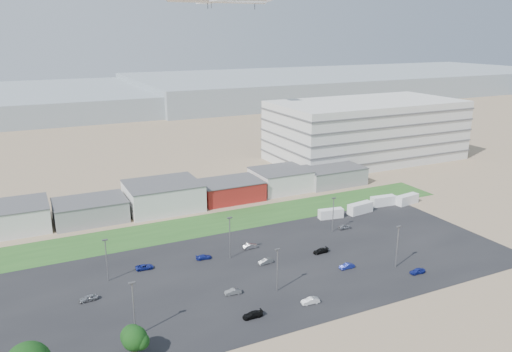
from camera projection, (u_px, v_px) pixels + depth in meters
ground at (295, 315)px, 96.93m from camera, size 700.00×700.00×0.00m
parking_lot at (270, 268)px, 116.32m from camera, size 120.00×50.00×0.01m
grass_strip at (203, 225)px, 141.88m from camera, size 160.00×16.00×0.02m
hills_backdrop at (135, 97)px, 384.75m from camera, size 700.00×200.00×9.00m
building_row at (127, 201)px, 150.07m from camera, size 170.00×20.00×8.00m
parking_garage at (366, 130)px, 213.30m from camera, size 80.00×40.00×25.00m
box_trailer_a at (331, 214)px, 147.03m from camera, size 7.66×3.39×2.78m
box_trailer_b at (360, 208)px, 151.03m from camera, size 8.73×3.78×3.17m
box_trailer_c at (383, 201)px, 157.72m from camera, size 8.34×3.34×3.05m
box_trailer_d at (407, 199)px, 159.10m from camera, size 8.39×3.67×3.04m
tree_right at (135, 341)px, 83.03m from camera, size 4.52×4.52×6.79m
tree_near at (132, 338)px, 84.18m from camera, size 4.19×4.19×6.28m
lightpole_front_l at (134, 310)px, 88.67m from camera, size 1.26×0.53×10.75m
lightpole_front_m at (277, 270)px, 104.58m from camera, size 1.14×0.47×9.65m
lightpole_front_r at (397, 247)px, 115.18m from camera, size 1.21×0.50×10.25m
lightpole_back_l at (107, 260)px, 108.84m from camera, size 1.16×0.48×9.84m
lightpole_back_m at (230, 238)px, 119.95m from camera, size 1.23×0.51×10.49m
lightpole_back_r at (333, 215)px, 135.94m from camera, size 1.16×0.48×9.84m
parked_car_1 at (347, 266)px, 115.72m from camera, size 3.70×1.33×1.22m
parked_car_2 at (417, 271)px, 113.32m from camera, size 3.76×1.69×1.25m
parked_car_3 at (253, 315)px, 95.87m from camera, size 4.09×1.71×1.18m
parked_car_4 at (233, 292)px, 104.41m from camera, size 3.71×1.72×1.18m
parked_car_5 at (88, 298)px, 101.77m from camera, size 3.86×1.81×1.28m
parked_car_6 at (204, 257)px, 120.55m from camera, size 3.97×1.94×1.11m
parked_car_7 at (265, 261)px, 118.12m from camera, size 3.83×1.65×1.23m
parked_car_8 at (345, 227)px, 139.10m from camera, size 3.69×1.53×1.25m
parked_car_9 at (145, 267)px, 115.39m from camera, size 4.28×2.27×1.15m
parked_car_11 at (251, 246)px, 126.48m from camera, size 3.91×1.56×1.26m
parked_car_12 at (321, 251)px, 123.92m from camera, size 4.04×1.73×1.16m
parked_car_13 at (310, 301)px, 100.75m from camera, size 3.94×1.76×1.25m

